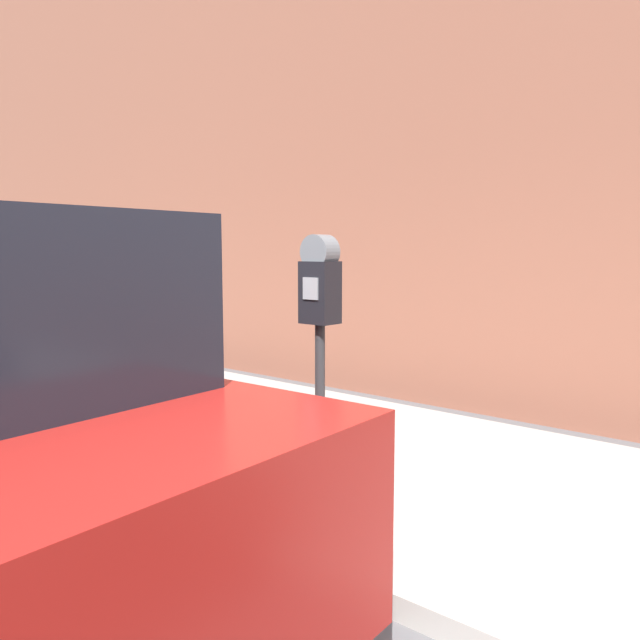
# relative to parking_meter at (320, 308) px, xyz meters

# --- Properties ---
(sidewalk) EXTENTS (24.00, 2.80, 0.12)m
(sidewalk) POSITION_rel_parking_meter_xyz_m (0.11, 0.97, -1.20)
(sidewalk) COLOR #ADAAA3
(sidewalk) RESTS_ON ground_plane
(building_facade) EXTENTS (24.00, 0.30, 6.82)m
(building_facade) POSITION_rel_parking_meter_xyz_m (0.11, 3.07, 2.15)
(building_facade) COLOR #935642
(building_facade) RESTS_ON ground_plane
(parking_meter) EXTENTS (0.18, 0.16, 1.53)m
(parking_meter) POSITION_rel_parking_meter_xyz_m (0.00, 0.00, 0.00)
(parking_meter) COLOR #2D2D30
(parking_meter) RESTS_ON sidewalk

